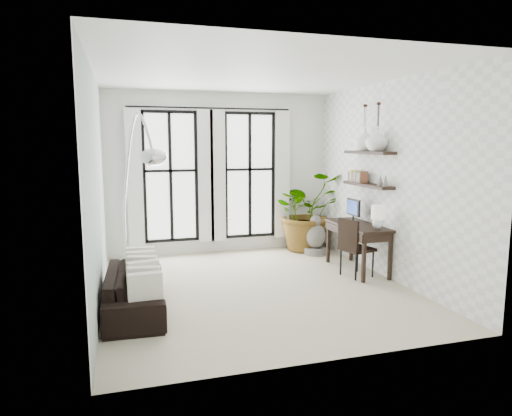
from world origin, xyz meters
name	(u,v)px	position (x,y,z in m)	size (l,w,h in m)	color
floor	(255,288)	(0.00, 0.00, 0.00)	(5.00, 5.00, 0.00)	#C0B698
ceiling	(255,74)	(0.00, 0.00, 3.20)	(5.00, 5.00, 0.00)	white
wall_left	(96,189)	(-2.25, 0.00, 1.60)	(5.00, 5.00, 0.00)	#9BADA6
wall_right	(388,181)	(2.25, 0.00, 1.60)	(5.00, 5.00, 0.00)	white
wall_back	(220,173)	(0.00, 2.50, 1.60)	(4.50, 4.50, 0.00)	white
windows	(211,176)	(-0.20, 2.43, 1.56)	(3.26, 0.13, 2.65)	white
wall_shelves	(367,172)	(2.11, 0.43, 1.73)	(0.25, 1.30, 0.60)	black
sofa	(135,290)	(-1.80, -0.47, 0.27)	(1.88, 0.73, 0.55)	black
throw_pillows	(143,273)	(-1.70, -0.47, 0.50)	(0.40, 1.52, 0.40)	silver
plant	(307,211)	(1.73, 2.12, 0.82)	(1.47, 1.27, 1.63)	#2D7228
desk	(359,228)	(1.94, 0.34, 0.76)	(0.59, 1.40, 1.22)	black
desk_chair	(353,244)	(1.71, 0.10, 0.56)	(0.56, 0.56, 0.98)	black
arc_lamp	(137,156)	(-1.70, 0.25, 2.03)	(0.77, 1.73, 2.64)	silver
buddha	(315,238)	(1.75, 1.70, 0.33)	(0.44, 0.44, 0.79)	gray
vase_a	(377,140)	(2.11, 0.14, 2.27)	(0.37, 0.37, 0.38)	white
vase_b	(365,140)	(2.11, 0.54, 2.27)	(0.37, 0.37, 0.38)	white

